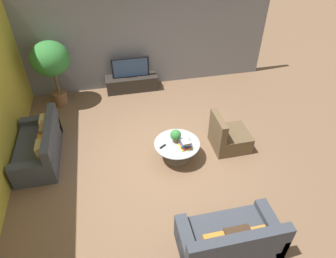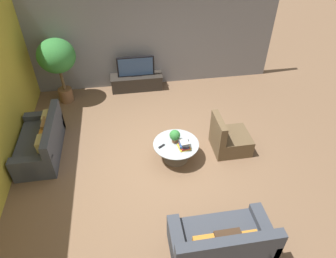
{
  "view_description": "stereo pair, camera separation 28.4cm",
  "coord_description": "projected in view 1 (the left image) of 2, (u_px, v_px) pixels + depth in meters",
  "views": [
    {
      "loc": [
        -0.99,
        -4.77,
        4.67
      ],
      "look_at": [
        0.11,
        0.22,
        0.55
      ],
      "focal_mm": 32.0,
      "sensor_mm": 36.0,
      "label": 1
    },
    {
      "loc": [
        -0.71,
        -4.82,
        4.67
      ],
      "look_at": [
        0.11,
        0.22,
        0.55
      ],
      "focal_mm": 32.0,
      "sensor_mm": 36.0,
      "label": 2
    }
  ],
  "objects": [
    {
      "name": "couch_by_wall",
      "position": [
        40.0,
        147.0,
        6.48
      ],
      "size": [
        0.84,
        1.74,
        0.84
      ],
      "rotation": [
        0.0,
        0.0,
        -1.57
      ],
      "color": "#3D424C",
      "rests_on": "ground"
    },
    {
      "name": "armchair_wicker",
      "position": [
        228.0,
        137.0,
        6.77
      ],
      "size": [
        0.8,
        0.76,
        0.86
      ],
      "rotation": [
        0.0,
        0.0,
        1.57
      ],
      "color": "brown",
      "rests_on": "ground"
    },
    {
      "name": "media_console",
      "position": [
        132.0,
        83.0,
        8.75
      ],
      "size": [
        1.49,
        0.5,
        0.44
      ],
      "color": "#2D2823",
      "rests_on": "ground"
    },
    {
      "name": "remote_black",
      "position": [
        163.0,
        146.0,
        6.26
      ],
      "size": [
        0.15,
        0.12,
        0.02
      ],
      "primitive_type": "cube",
      "rotation": [
        0.0,
        0.0,
        -0.97
      ],
      "color": "black",
      "rests_on": "coffee_table"
    },
    {
      "name": "book_stack",
      "position": [
        186.0,
        145.0,
        6.21
      ],
      "size": [
        0.27,
        0.28,
        0.16
      ],
      "color": "gold",
      "rests_on": "coffee_table"
    },
    {
      "name": "potted_plant_tabletop",
      "position": [
        176.0,
        135.0,
        6.29
      ],
      "size": [
        0.23,
        0.23,
        0.3
      ],
      "color": "brown",
      "rests_on": "coffee_table"
    },
    {
      "name": "ground_plane",
      "position": [
        165.0,
        155.0,
        6.72
      ],
      "size": [
        24.0,
        24.0,
        0.0
      ],
      "primitive_type": "plane",
      "color": "brown"
    },
    {
      "name": "couch_near_entry",
      "position": [
        230.0,
        240.0,
        4.78
      ],
      "size": [
        1.61,
        0.84,
        0.84
      ],
      "rotation": [
        0.0,
        0.0,
        3.14
      ],
      "color": "#3D424C",
      "rests_on": "ground"
    },
    {
      "name": "television",
      "position": [
        130.0,
        68.0,
        8.44
      ],
      "size": [
        1.06,
        0.13,
        0.58
      ],
      "color": "black",
      "rests_on": "media_console"
    },
    {
      "name": "coffee_table",
      "position": [
        177.0,
        148.0,
        6.44
      ],
      "size": [
        0.98,
        0.98,
        0.44
      ],
      "color": "#756656",
      "rests_on": "ground"
    },
    {
      "name": "potted_palm_tall",
      "position": [
        51.0,
        61.0,
        7.51
      ],
      "size": [
        0.96,
        0.96,
        1.79
      ],
      "color": "brown",
      "rests_on": "ground"
    },
    {
      "name": "back_wall_stone",
      "position": [
        140.0,
        35.0,
        8.26
      ],
      "size": [
        7.4,
        0.12,
        3.0
      ],
      "primitive_type": "cube",
      "color": "slate",
      "rests_on": "ground"
    }
  ]
}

